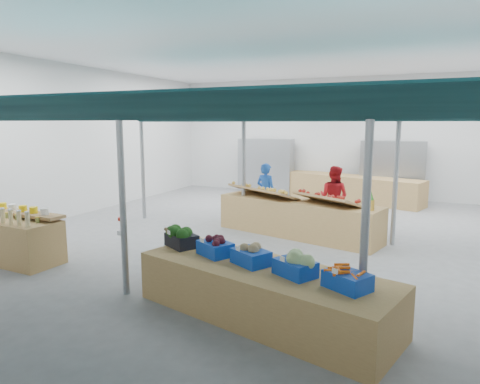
{
  "coord_description": "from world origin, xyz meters",
  "views": [
    {
      "loc": [
        3.14,
        -8.99,
        2.59
      ],
      "look_at": [
        -0.16,
        -1.6,
        1.29
      ],
      "focal_mm": 32.0,
      "sensor_mm": 36.0,
      "label": 1
    }
  ],
  "objects_px": {
    "bottle_shelf": "(17,238)",
    "veg_counter": "(263,292)",
    "vendor_left": "(266,192)",
    "fruit_counter": "(297,218)",
    "vendor_right": "(334,197)"
  },
  "relations": [
    {
      "from": "bottle_shelf",
      "to": "veg_counter",
      "type": "distance_m",
      "value": 5.11
    },
    {
      "from": "bottle_shelf",
      "to": "vendor_left",
      "type": "height_order",
      "value": "vendor_left"
    },
    {
      "from": "bottle_shelf",
      "to": "vendor_left",
      "type": "bearing_deg",
      "value": 61.42
    },
    {
      "from": "vendor_left",
      "to": "fruit_counter",
      "type": "bearing_deg",
      "value": 151.44
    },
    {
      "from": "fruit_counter",
      "to": "bottle_shelf",
      "type": "bearing_deg",
      "value": -123.22
    },
    {
      "from": "vendor_right",
      "to": "fruit_counter",
      "type": "bearing_deg",
      "value": 75.34
    },
    {
      "from": "veg_counter",
      "to": "vendor_right",
      "type": "relative_size",
      "value": 2.31
    },
    {
      "from": "fruit_counter",
      "to": "vendor_left",
      "type": "relative_size",
      "value": 2.5
    },
    {
      "from": "bottle_shelf",
      "to": "vendor_left",
      "type": "relative_size",
      "value": 1.19
    },
    {
      "from": "bottle_shelf",
      "to": "fruit_counter",
      "type": "relative_size",
      "value": 0.48
    },
    {
      "from": "fruit_counter",
      "to": "vendor_right",
      "type": "bearing_deg",
      "value": 75.34
    },
    {
      "from": "vendor_left",
      "to": "vendor_right",
      "type": "distance_m",
      "value": 1.8
    },
    {
      "from": "veg_counter",
      "to": "vendor_right",
      "type": "xyz_separation_m",
      "value": [
        -0.19,
        5.41,
        0.43
      ]
    },
    {
      "from": "veg_counter",
      "to": "vendor_left",
      "type": "distance_m",
      "value": 5.78
    },
    {
      "from": "bottle_shelf",
      "to": "veg_counter",
      "type": "relative_size",
      "value": 0.52
    }
  ]
}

